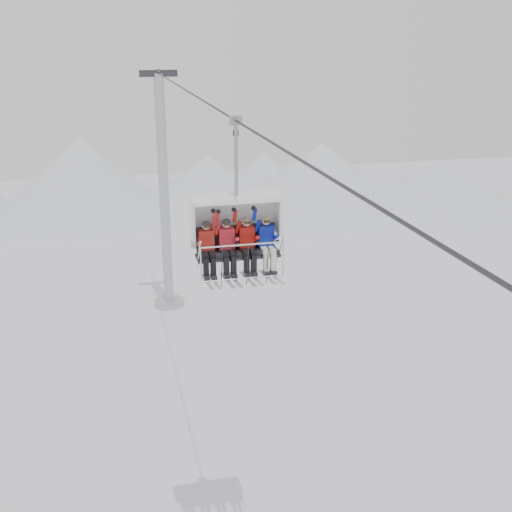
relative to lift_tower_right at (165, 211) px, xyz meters
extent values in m
cone|color=white|center=(-5.00, 22.00, -2.28)|extent=(16.00, 16.00, 7.00)
cone|color=white|center=(6.00, 21.00, -3.28)|extent=(14.00, 14.00, 5.00)
cone|color=white|center=(16.00, 19.00, -2.78)|extent=(18.00, 18.00, 6.00)
cone|color=white|center=(27.00, 17.00, -3.53)|extent=(16.00, 16.00, 4.50)
cone|color=white|center=(12.00, 24.00, -3.53)|extent=(12.00, 12.00, 4.50)
cylinder|color=#ADAFB4|center=(0.00, 0.00, 0.87)|extent=(0.56, 0.56, 13.30)
cylinder|color=#ADAFB4|center=(0.00, 0.00, -5.63)|extent=(1.80, 1.80, 0.30)
cube|color=#303035|center=(0.00, 0.00, 7.52)|extent=(2.00, 0.35, 0.35)
cylinder|color=#303035|center=(0.00, -22.00, 7.52)|extent=(0.06, 50.00, 0.06)
cube|color=black|center=(0.00, -19.99, 4.17)|extent=(2.08, 0.55, 0.10)
cube|color=black|center=(0.00, -19.73, 4.52)|extent=(2.08, 0.10, 0.60)
cube|color=#303035|center=(0.00, -19.99, 4.08)|extent=(2.17, 0.60, 0.08)
cube|color=white|center=(0.00, -19.51, 4.90)|extent=(2.31, 0.10, 1.38)
cube|color=white|center=(0.00, -19.91, 5.59)|extent=(2.31, 0.90, 0.10)
cylinder|color=silver|center=(0.00, -20.54, 4.54)|extent=(2.11, 0.04, 0.04)
cylinder|color=silver|center=(0.00, -20.61, 3.67)|extent=(2.11, 0.04, 0.04)
cylinder|color=#919499|center=(0.00, -19.89, 6.55)|extent=(0.10, 0.10, 1.93)
cube|color=#919499|center=(0.00, -19.89, 7.52)|extent=(0.30, 0.18, 0.22)
cube|color=#B42119|center=(-0.81, -19.95, 4.53)|extent=(0.39, 0.26, 0.57)
sphere|color=tan|center=(-0.81, -19.99, 4.94)|extent=(0.21, 0.21, 0.21)
cube|color=black|center=(-0.90, -20.39, 3.99)|extent=(0.13, 0.15, 0.46)
cube|color=black|center=(-0.72, -20.39, 3.99)|extent=(0.13, 0.15, 0.46)
cube|color=silver|center=(-0.90, -20.49, 3.62)|extent=(0.09, 1.69, 0.26)
cube|color=silver|center=(-0.72, -20.49, 3.62)|extent=(0.09, 1.69, 0.26)
cube|color=red|center=(-0.29, -19.95, 4.54)|extent=(0.40, 0.26, 0.58)
sphere|color=tan|center=(-0.29, -19.99, 4.96)|extent=(0.22, 0.22, 0.22)
cube|color=black|center=(-0.39, -20.39, 3.98)|extent=(0.13, 0.15, 0.47)
cube|color=black|center=(-0.20, -20.39, 3.98)|extent=(0.13, 0.15, 0.47)
cube|color=silver|center=(-0.39, -20.49, 3.61)|extent=(0.09, 1.69, 0.26)
cube|color=silver|center=(-0.20, -20.49, 3.61)|extent=(0.09, 1.69, 0.26)
cube|color=#B6160F|center=(0.24, -19.95, 4.54)|extent=(0.40, 0.26, 0.58)
sphere|color=tan|center=(0.24, -19.99, 4.96)|extent=(0.22, 0.22, 0.22)
cube|color=black|center=(0.14, -20.39, 3.98)|extent=(0.13, 0.15, 0.47)
cube|color=black|center=(0.33, -20.39, 3.98)|extent=(0.13, 0.15, 0.47)
cube|color=silver|center=(0.14, -20.49, 3.61)|extent=(0.09, 1.69, 0.26)
cube|color=silver|center=(0.33, -20.49, 3.61)|extent=(0.09, 1.69, 0.26)
cube|color=#0E20A7|center=(0.75, -19.95, 4.54)|extent=(0.40, 0.26, 0.58)
sphere|color=tan|center=(0.75, -19.99, 4.96)|extent=(0.22, 0.22, 0.22)
cube|color=silver|center=(0.66, -20.39, 3.98)|extent=(0.13, 0.15, 0.47)
cube|color=silver|center=(0.85, -20.39, 3.98)|extent=(0.13, 0.15, 0.47)
cube|color=silver|center=(0.66, -20.49, 3.61)|extent=(0.09, 1.69, 0.26)
cube|color=silver|center=(0.85, -20.49, 3.61)|extent=(0.09, 1.69, 0.26)
camera|label=1|loc=(-3.23, -35.35, 9.53)|focal=45.00mm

